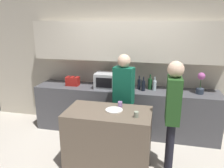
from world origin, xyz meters
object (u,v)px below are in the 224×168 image
potted_plant (201,83)px  bottle_3 (155,85)px  bottle_2 (150,84)px  person_left (173,109)px  person_center (124,93)px  bottle_0 (139,84)px  cup_1 (120,104)px  microwave (109,80)px  bottle_1 (143,85)px  toaster (73,81)px  plate_on_island (114,110)px  cup_0 (136,114)px

potted_plant → bottle_3: potted_plant is taller
bottle_2 → person_left: 1.23m
person_left → person_center: bearing=52.2°
bottle_0 → person_center: (-0.21, -0.54, -0.03)m
bottle_3 → cup_1: 1.06m
microwave → bottle_0: bearing=4.1°
microwave → potted_plant: (1.70, 0.00, 0.05)m
person_left → bottle_1: bearing=24.3°
bottle_2 → bottle_3: size_ratio=1.14×
toaster → potted_plant: bearing=0.0°
plate_on_island → cup_1: 0.18m
potted_plant → bottle_2: size_ratio=1.33×
potted_plant → microwave: bearing=-179.9°
toaster → cup_0: (1.45, -1.24, -0.07)m
bottle_2 → person_center: (-0.42, -0.58, -0.04)m
person_left → cup_0: bearing=105.7°
toaster → microwave: bearing=-0.1°
bottle_2 → plate_on_island: (-0.46, -1.15, -0.12)m
plate_on_island → microwave: bearing=107.6°
microwave → potted_plant: potted_plant is taller
person_center → potted_plant: bearing=-148.1°
bottle_2 → cup_0: bottle_2 is taller
toaster → bottle_0: bearing=1.7°
potted_plant → bottle_3: size_ratio=1.51×
toaster → bottle_1: (1.44, -0.04, 0.01)m
bottle_0 → bottle_1: bearing=-43.3°
bottle_1 → person_center: 0.54m
toaster → plate_on_island: (1.10, -1.06, -0.10)m
bottle_0 → cup_1: size_ratio=3.16×
cup_0 → microwave: bearing=119.1°
person_center → toaster: bearing=-11.9°
bottle_3 → person_left: size_ratio=0.15×
bottle_2 → potted_plant: bearing=-5.2°
plate_on_island → bottle_2: bearing=68.0°
potted_plant → toaster: bearing=180.0°
person_center → cup_0: bearing=123.9°
bottle_1 → bottle_2: bottle_2 is taller
bottle_2 → person_center: person_center is taller
cup_0 → bottle_3: bearing=81.0°
bottle_1 → microwave: bearing=176.6°
person_left → bottle_0: bearing=26.3°
toaster → bottle_3: (1.65, 0.03, 0.01)m
toaster → bottle_2: (1.56, 0.08, 0.02)m
bottle_0 → plate_on_island: (-0.26, -1.11, -0.11)m
potted_plant → person_center: person_center is taller
potted_plant → cup_1: (-1.30, -0.90, -0.17)m
microwave → toaster: 0.77m
cup_0 → person_left: (0.49, 0.15, 0.06)m
bottle_0 → plate_on_island: 1.14m
plate_on_island → toaster: bearing=136.0°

